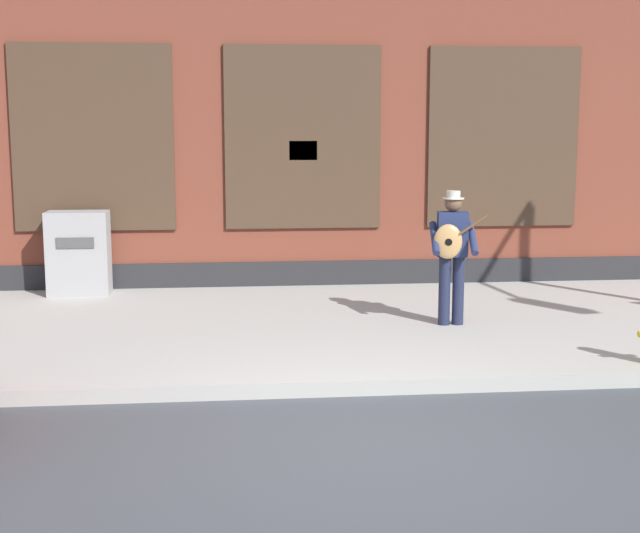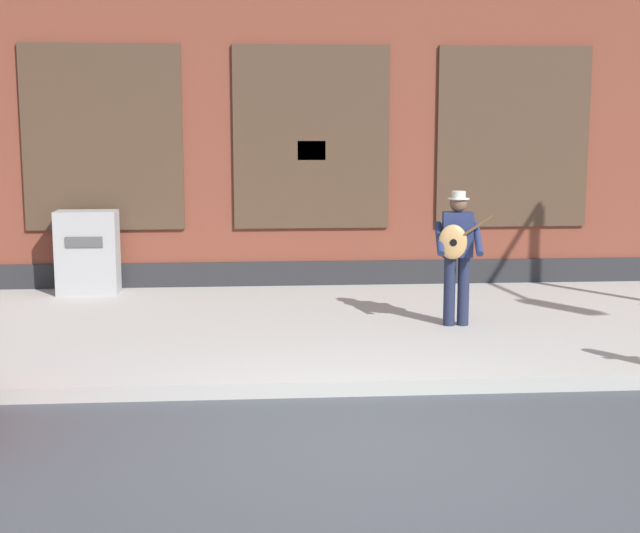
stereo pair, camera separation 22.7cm
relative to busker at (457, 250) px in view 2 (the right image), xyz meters
name	(u,v)px [view 2 (the right image)]	position (x,y,z in m)	size (l,w,h in m)	color
ground_plane	(365,445)	(-1.65, -3.81, -1.15)	(160.00, 160.00, 0.00)	#424449
sidewalk	(325,328)	(-1.65, 0.33, -1.07)	(28.00, 5.52, 0.16)	#ADAAA3
building_backdrop	(304,83)	(-1.65, 5.08, 2.30)	(28.00, 4.06, 6.91)	brown
busker	(457,250)	(0.00, 0.00, 0.00)	(0.72, 0.57, 1.73)	#1E233D
utility_box	(88,252)	(-5.10, 2.64, -0.35)	(0.92, 0.53, 1.27)	#9E9E9E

